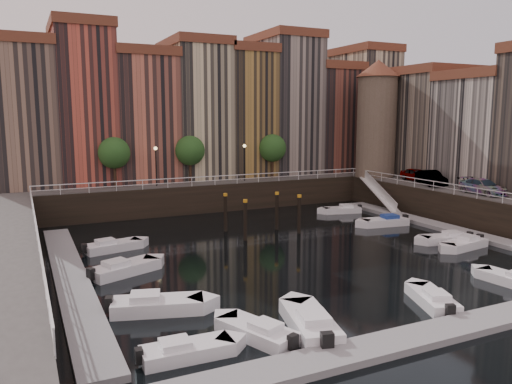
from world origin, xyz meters
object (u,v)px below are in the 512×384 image
mooring_pilings (262,215)px  car_a (416,175)px  gangway (379,192)px  boat_left_2 (123,269)px  car_c (483,188)px  boat_left_1 (155,305)px  car_b (431,179)px  corner_tower (377,117)px  boat_left_0 (185,351)px

mooring_pilings → car_a: size_ratio=1.46×
gangway → boat_left_2: gangway is taller
mooring_pilings → car_c: car_c is taller
mooring_pilings → boat_left_1: mooring_pilings is taller
mooring_pilings → boat_left_1: 18.87m
car_a → boat_left_1: bearing=-149.5°
mooring_pilings → car_b: car_b is taller
car_a → corner_tower: bearing=107.2°
mooring_pilings → car_c: 20.87m
mooring_pilings → gangway: bearing=15.9°
boat_left_1 → car_c: car_c is taller
boat_left_0 → car_a: size_ratio=1.04×
corner_tower → boat_left_1: (-32.60, -22.94, -9.80)m
corner_tower → boat_left_2: (-32.95, -15.71, -9.81)m
boat_left_1 → boat_left_2: boat_left_1 is taller
gangway → mooring_pilings: bearing=-164.1°
gangway → car_a: (4.26, -1.04, 1.78)m
gangway → mooring_pilings: size_ratio=1.40×
boat_left_0 → car_b: size_ratio=0.91×
mooring_pilings → boat_left_2: bearing=-154.1°
corner_tower → gangway: size_ratio=1.66×
car_b → car_c: 6.57m
boat_left_2 → boat_left_0: bearing=-110.9°
car_a → car_b: car_b is taller
car_c → car_b: bearing=93.5°
boat_left_0 → car_a: 41.22m
mooring_pilings → boat_left_0: (-13.04, -19.23, -1.32)m
car_c → boat_left_1: bearing=-163.6°
car_b → boat_left_0: bearing=-129.8°
boat_left_0 → car_c: bearing=23.3°
boat_left_1 → boat_left_2: 7.24m
car_c → boat_left_0: bearing=-154.8°
corner_tower → boat_left_2: corner_tower is taller
mooring_pilings → boat_left_1: size_ratio=1.15×
mooring_pilings → car_a: car_a is taller
boat_left_2 → boat_left_1: bearing=-109.2°
corner_tower → boat_left_2: 37.80m
mooring_pilings → car_a: (21.02, 3.73, 2.05)m
mooring_pilings → boat_left_2: mooring_pilings is taller
boat_left_1 → car_b: size_ratio=1.11×
gangway → boat_left_1: 35.00m
corner_tower → mooring_pilings: size_ratio=2.32×
gangway → car_c: car_c is taller
boat_left_0 → mooring_pilings: bearing=57.7°
corner_tower → car_b: size_ratio=2.95×
corner_tower → boat_left_0: bearing=-138.9°
boat_left_2 → car_c: 33.23m
boat_left_1 → mooring_pilings: bearing=63.2°
corner_tower → car_a: size_ratio=3.38×
boat_left_2 → car_c: (33.06, 0.10, 3.33)m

